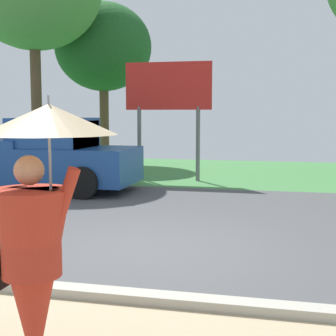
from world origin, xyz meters
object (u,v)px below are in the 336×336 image
object	(u,v)px
monk_pedestrian	(36,238)
pickup_truck	(38,157)
roadside_billboard	(168,95)
tree_right_mid	(103,48)

from	to	relation	value
monk_pedestrian	pickup_truck	bearing A→B (deg)	112.00
roadside_billboard	monk_pedestrian	bearing A→B (deg)	-81.78
monk_pedestrian	pickup_truck	xyz separation A→B (m)	(-4.47, 8.44, -0.22)
monk_pedestrian	tree_right_mid	distance (m)	16.47
roadside_billboard	pickup_truck	bearing A→B (deg)	-137.02
pickup_truck	tree_right_mid	bearing A→B (deg)	88.97
monk_pedestrian	roadside_billboard	xyz separation A→B (m)	(-1.61, 11.11, 1.46)
pickup_truck	roadside_billboard	size ratio (longest dim) A/B	1.49
monk_pedestrian	tree_right_mid	size ratio (longest dim) A/B	0.34
pickup_truck	tree_right_mid	size ratio (longest dim) A/B	0.83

